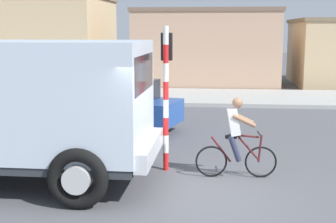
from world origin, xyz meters
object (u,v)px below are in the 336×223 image
cyclist (236,138)px  traffic_light_pole (166,78)px  truck_foreground (18,103)px  pedestrian_near_kerb (69,93)px  car_red_near (116,105)px

cyclist → traffic_light_pole: traffic_light_pole is taller
truck_foreground → pedestrian_near_kerb: bearing=100.7°
truck_foreground → car_red_near: truck_foreground is taller
truck_foreground → traffic_light_pole: (2.85, 1.31, 0.40)m
cyclist → car_red_near: (-3.56, 4.43, -0.05)m
truck_foreground → traffic_light_pole: bearing=24.7°
traffic_light_pole → car_red_near: 4.64m
cyclist → car_red_near: cyclist is taller
car_red_near → pedestrian_near_kerb: pedestrian_near_kerb is taller
truck_foreground → car_red_near: 5.43m
cyclist → pedestrian_near_kerb: size_ratio=1.07×
truck_foreground → pedestrian_near_kerb: size_ratio=3.35×
cyclist → traffic_light_pole: 2.00m
truck_foreground → traffic_light_pole: size_ratio=1.69×
cyclist → car_red_near: size_ratio=0.40×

